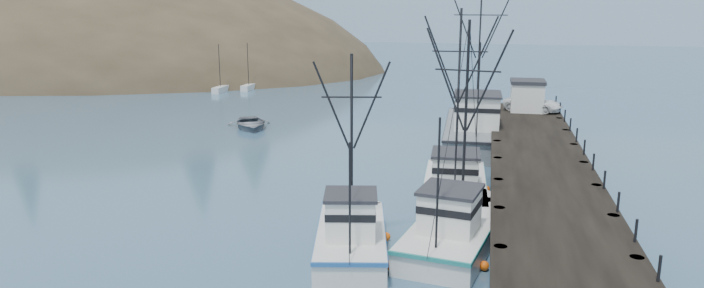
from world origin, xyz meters
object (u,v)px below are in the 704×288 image
Objects in this scene: trawler_far at (455,185)px; motorboat at (251,128)px; pier_shed at (527,95)px; pier at (540,164)px; trawler_near at (457,228)px; work_vessel at (476,129)px; trawler_mid at (351,234)px; pickup_truck at (533,103)px.

motorboat is at bearing 138.78° from trawler_far.
pier is at bearing -90.11° from pier_shed.
trawler_near is (-4.60, -10.08, -0.87)m from pier.
work_vessel is 7.31m from pier_shed.
trawler_mid is (-4.89, -1.97, -0.00)m from trawler_near.
motorboat is at bearing 174.08° from work_vessel.
trawler_mid reaches higher than pier.
trawler_near is 32.12m from motorboat.
pickup_truck reaches higher than pier.
pier is 15.37m from trawler_mid.
pier is at bearing 65.48° from trawler_near.
trawler_near is 2.22× the size of pickup_truck.
motorboat is at bearing 149.70° from pier.
pier_shed is (4.28, 5.51, 2.19)m from work_vessel.
work_vessel is at bearing 158.99° from pickup_truck.
trawler_far is 26.57m from motorboat.
trawler_far reaches higher than pier_shed.
pickup_truck is (5.19, 28.08, 1.88)m from trawler_near.
pier is 7.61× the size of motorboat.
trawler_near reaches higher than pickup_truck.
trawler_far is at bearing -93.19° from work_vessel.
pier_shed reaches higher than motorboat.
pier reaches higher than motorboat.
pier is 11.12m from trawler_near.
pier is 8.69× the size of pickup_truck.
pier is 2.65× the size of work_vessel.
trawler_far reaches higher than pickup_truck.
pier_shed is (5.13, 20.85, 2.60)m from trawler_far.
trawler_near reaches higher than pier.
work_vessel reaches higher than motorboat.
motorboat is (-19.98, 17.50, -0.82)m from trawler_far.
trawler_near is 3.51× the size of pier_shed.
pickup_truck is (0.59, 18.00, 1.01)m from pier.
trawler_near is at bearing -86.05° from trawler_far.
trawler_mid is at bearing -107.58° from pier_shed.
motorboat is (-25.08, 14.65, -1.69)m from pier.
trawler_mid is at bearing -85.87° from motorboat.
trawler_mid is 1.92× the size of pickup_truck.
pier_shed is at bearing -18.54° from motorboat.
pier_shed is (4.63, 28.08, 2.60)m from trawler_near.
trawler_near is at bearing 21.98° from trawler_mid.
trawler_mid is 25.11m from work_vessel.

